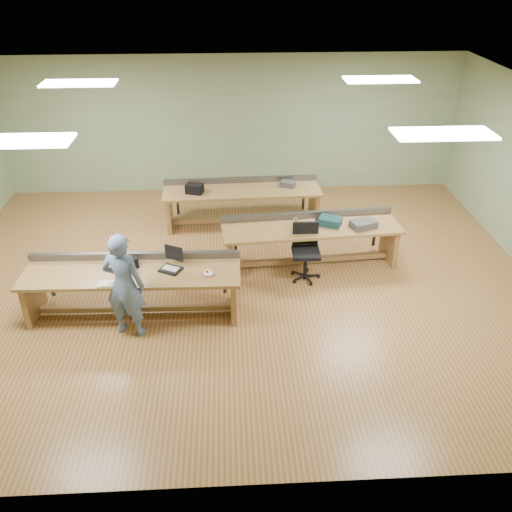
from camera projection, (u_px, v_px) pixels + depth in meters
name	position (u px, v px, depth m)	size (l,w,h in m)	color
floor	(237.00, 281.00, 9.16)	(10.00, 10.00, 0.00)	#A46A3E
ceiling	(233.00, 102.00, 7.66)	(10.00, 10.00, 0.00)	silver
wall_back	(231.00, 125.00, 11.87)	(10.00, 0.04, 3.00)	gray
wall_front	(244.00, 378.00, 4.95)	(10.00, 0.04, 3.00)	gray
fluor_panels	(233.00, 105.00, 7.68)	(6.20, 3.50, 0.03)	white
workbench_front	(133.00, 281.00, 8.11)	(3.24, 0.93, 0.86)	olive
workbench_mid	(311.00, 236.00, 9.38)	(3.11, 1.05, 0.86)	olive
workbench_back	(242.00, 198.00, 10.78)	(3.13, 0.95, 0.86)	olive
person	(124.00, 285.00, 7.56)	(0.59, 0.39, 1.62)	#6883AA
laptop_base	(171.00, 269.00, 8.01)	(0.30, 0.24, 0.03)	black
laptop_screen	(174.00, 253.00, 8.00)	(0.30, 0.01, 0.24)	black
keyboard	(115.00, 283.00, 7.69)	(0.49, 0.16, 0.03)	beige
trackball_mouse	(208.00, 273.00, 7.89)	(0.14, 0.16, 0.07)	white
camera_bag	(130.00, 263.00, 8.05)	(0.23, 0.15, 0.16)	black
task_chair	(305.00, 259.00, 9.10)	(0.53, 0.53, 0.96)	black
parts_bin_teal	(330.00, 221.00, 9.30)	(0.37, 0.28, 0.13)	#12343A
parts_bin_grey	(363.00, 224.00, 9.22)	(0.43, 0.27, 0.12)	#3C3D3F
mug	(318.00, 221.00, 9.34)	(0.11, 0.11, 0.09)	#3C3D3F
drinks_can	(295.00, 222.00, 9.28)	(0.07, 0.07, 0.13)	#B6B7BB
storage_box_back	(195.00, 189.00, 10.47)	(0.32, 0.23, 0.18)	black
tray_back	(288.00, 184.00, 10.76)	(0.28, 0.20, 0.11)	#3C3D3F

